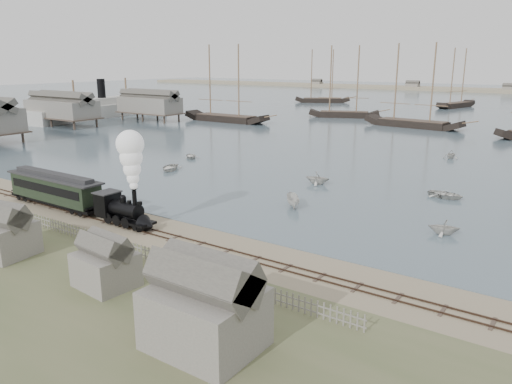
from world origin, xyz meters
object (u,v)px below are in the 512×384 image
Objects in this scene: passenger_coach at (55,188)px; steamship at (102,98)px; beached_dinghy at (97,206)px; locomotive at (129,185)px.

steamship is at bearing 138.17° from passenger_coach.
beached_dinghy is 0.08× the size of steamship.
locomotive reaches higher than beached_dinghy.
beached_dinghy is at bearing 165.38° from locomotive.
steamship reaches higher than passenger_coach.
beached_dinghy is at bearing -136.44° from steamship.
steamship is (-82.32, 62.82, 1.19)m from locomotive.
beached_dinghy is (4.50, 1.99, -1.71)m from passenger_coach.
passenger_coach is 3.37× the size of beached_dinghy.
locomotive is 0.19× the size of steamship.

